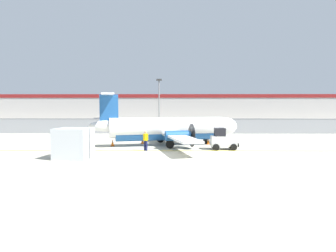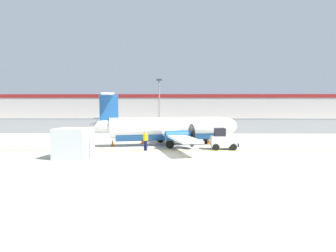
{
  "view_description": "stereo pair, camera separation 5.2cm",
  "coord_description": "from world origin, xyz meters",
  "px_view_note": "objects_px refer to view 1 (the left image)",
  "views": [
    {
      "loc": [
        -0.04,
        -23.16,
        3.75
      ],
      "look_at": [
        -0.43,
        6.6,
        1.8
      ],
      "focal_mm": 32.0,
      "sensor_mm": 36.0,
      "label": 1
    },
    {
      "loc": [
        0.02,
        -23.16,
        3.75
      ],
      "look_at": [
        -0.43,
        6.6,
        1.8
      ],
      "focal_mm": 32.0,
      "sensor_mm": 36.0,
      "label": 2
    }
  ],
  "objects_px": {
    "traffic_cone_far_right": "(208,141)",
    "parked_car_2": "(177,123)",
    "baggage_tug": "(223,140)",
    "parked_car_3": "(213,122)",
    "apron_light_pole": "(159,102)",
    "parked_car_4": "(256,123)",
    "traffic_cone_near_left": "(113,143)",
    "ground_crew_worker": "(146,139)",
    "parked_car_1": "(127,125)",
    "commuter_airplane": "(170,129)",
    "parked_car_0": "(100,122)",
    "traffic_cone_near_right": "(92,149)",
    "traffic_cone_far_left": "(142,140)",
    "cargo_container": "(73,143)"
  },
  "relations": [
    {
      "from": "commuter_airplane",
      "to": "parked_car_0",
      "type": "xyz_separation_m",
      "value": [
        -12.92,
        25.17,
        -0.71
      ]
    },
    {
      "from": "parked_car_0",
      "to": "parked_car_4",
      "type": "distance_m",
      "value": 27.45
    },
    {
      "from": "traffic_cone_far_left",
      "to": "apron_light_pole",
      "type": "bearing_deg",
      "value": 81.18
    },
    {
      "from": "apron_light_pole",
      "to": "traffic_cone_near_left",
      "type": "bearing_deg",
      "value": -110.79
    },
    {
      "from": "commuter_airplane",
      "to": "parked_car_0",
      "type": "relative_size",
      "value": 3.69
    },
    {
      "from": "parked_car_3",
      "to": "apron_light_pole",
      "type": "distance_m",
      "value": 20.55
    },
    {
      "from": "ground_crew_worker",
      "to": "traffic_cone_near_right",
      "type": "bearing_deg",
      "value": -35.42
    },
    {
      "from": "parked_car_1",
      "to": "parked_car_3",
      "type": "bearing_deg",
      "value": 33.78
    },
    {
      "from": "ground_crew_worker",
      "to": "apron_light_pole",
      "type": "bearing_deg",
      "value": -147.42
    },
    {
      "from": "traffic_cone_near_left",
      "to": "apron_light_pole",
      "type": "relative_size",
      "value": 0.09
    },
    {
      "from": "traffic_cone_near_left",
      "to": "parked_car_4",
      "type": "distance_m",
      "value": 30.2
    },
    {
      "from": "cargo_container",
      "to": "parked_car_0",
      "type": "distance_m",
      "value": 33.29
    },
    {
      "from": "parked_car_3",
      "to": "apron_light_pole",
      "type": "relative_size",
      "value": 0.59
    },
    {
      "from": "cargo_container",
      "to": "parked_car_2",
      "type": "distance_m",
      "value": 30.77
    },
    {
      "from": "traffic_cone_near_right",
      "to": "apron_light_pole",
      "type": "distance_m",
      "value": 16.1
    },
    {
      "from": "traffic_cone_far_left",
      "to": "parked_car_4",
      "type": "height_order",
      "value": "parked_car_4"
    },
    {
      "from": "traffic_cone_near_left",
      "to": "traffic_cone_near_right",
      "type": "distance_m",
      "value": 4.46
    },
    {
      "from": "ground_crew_worker",
      "to": "traffic_cone_near_right",
      "type": "relative_size",
      "value": 2.66
    },
    {
      "from": "parked_car_4",
      "to": "parked_car_1",
      "type": "bearing_deg",
      "value": -171.97
    },
    {
      "from": "parked_car_2",
      "to": "parked_car_4",
      "type": "bearing_deg",
      "value": 173.49
    },
    {
      "from": "traffic_cone_near_right",
      "to": "parked_car_3",
      "type": "xyz_separation_m",
      "value": [
        14.23,
        32.78,
        0.58
      ]
    },
    {
      "from": "traffic_cone_near_left",
      "to": "traffic_cone_far_left",
      "type": "bearing_deg",
      "value": 36.17
    },
    {
      "from": "traffic_cone_near_right",
      "to": "traffic_cone_far_left",
      "type": "xyz_separation_m",
      "value": [
        3.45,
        6.32,
        0.0
      ]
    },
    {
      "from": "parked_car_0",
      "to": "parked_car_4",
      "type": "relative_size",
      "value": 1.01
    },
    {
      "from": "parked_car_1",
      "to": "apron_light_pole",
      "type": "height_order",
      "value": "apron_light_pole"
    },
    {
      "from": "baggage_tug",
      "to": "traffic_cone_far_right",
      "type": "distance_m",
      "value": 3.67
    },
    {
      "from": "traffic_cone_far_right",
      "to": "parked_car_2",
      "type": "relative_size",
      "value": 0.15
    },
    {
      "from": "traffic_cone_near_left",
      "to": "apron_light_pole",
      "type": "bearing_deg",
      "value": 69.21
    },
    {
      "from": "parked_car_1",
      "to": "parked_car_4",
      "type": "distance_m",
      "value": 21.6
    },
    {
      "from": "cargo_container",
      "to": "apron_light_pole",
      "type": "xyz_separation_m",
      "value": [
        5.42,
        17.31,
        3.2
      ]
    },
    {
      "from": "traffic_cone_near_left",
      "to": "traffic_cone_far_right",
      "type": "height_order",
      "value": "same"
    },
    {
      "from": "baggage_tug",
      "to": "parked_car_3",
      "type": "relative_size",
      "value": 0.55
    },
    {
      "from": "parked_car_3",
      "to": "apron_light_pole",
      "type": "height_order",
      "value": "apron_light_pole"
    },
    {
      "from": "parked_car_0",
      "to": "parked_car_3",
      "type": "bearing_deg",
      "value": -177.41
    },
    {
      "from": "parked_car_0",
      "to": "parked_car_1",
      "type": "distance_m",
      "value": 9.21
    },
    {
      "from": "baggage_tug",
      "to": "ground_crew_worker",
      "type": "height_order",
      "value": "baggage_tug"
    },
    {
      "from": "traffic_cone_far_right",
      "to": "parked_car_4",
      "type": "height_order",
      "value": "parked_car_4"
    },
    {
      "from": "parked_car_0",
      "to": "apron_light_pole",
      "type": "relative_size",
      "value": 0.59
    },
    {
      "from": "ground_crew_worker",
      "to": "parked_car_3",
      "type": "bearing_deg",
      "value": -162.72
    },
    {
      "from": "baggage_tug",
      "to": "ground_crew_worker",
      "type": "bearing_deg",
      "value": -173.31
    },
    {
      "from": "traffic_cone_far_left",
      "to": "apron_light_pole",
      "type": "xyz_separation_m",
      "value": [
        1.32,
        8.53,
        3.99
      ]
    },
    {
      "from": "parked_car_4",
      "to": "traffic_cone_far_right",
      "type": "bearing_deg",
      "value": -118.65
    },
    {
      "from": "baggage_tug",
      "to": "apron_light_pole",
      "type": "bearing_deg",
      "value": 115.81
    },
    {
      "from": "traffic_cone_far_right",
      "to": "ground_crew_worker",
      "type": "bearing_deg",
      "value": -143.36
    },
    {
      "from": "parked_car_0",
      "to": "parked_car_2",
      "type": "height_order",
      "value": "same"
    },
    {
      "from": "cargo_container",
      "to": "parked_car_4",
      "type": "distance_m",
      "value": 36.46
    },
    {
      "from": "baggage_tug",
      "to": "parked_car_2",
      "type": "height_order",
      "value": "baggage_tug"
    },
    {
      "from": "parked_car_1",
      "to": "parked_car_4",
      "type": "height_order",
      "value": "same"
    },
    {
      "from": "ground_crew_worker",
      "to": "parked_car_1",
      "type": "height_order",
      "value": "same"
    },
    {
      "from": "parked_car_1",
      "to": "apron_light_pole",
      "type": "relative_size",
      "value": 0.58
    }
  ]
}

